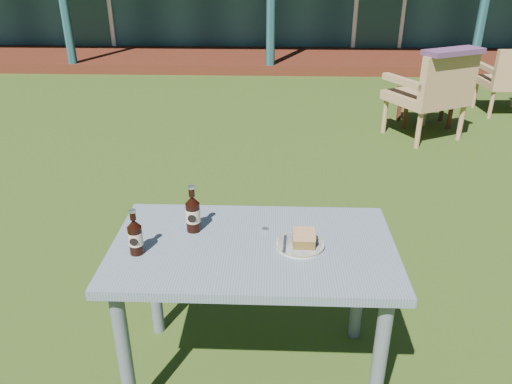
{
  "coord_description": "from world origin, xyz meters",
  "views": [
    {
      "loc": [
        0.08,
        -3.4,
        1.84
      ],
      "look_at": [
        0.0,
        -1.3,
        0.82
      ],
      "focal_mm": 35.0,
      "sensor_mm": 36.0,
      "label": 1
    }
  ],
  "objects_px": {
    "cafe_table": "(253,264)",
    "side_table": "(427,96)",
    "cola_bottle_near": "(193,213)",
    "cola_bottle_far": "(135,236)",
    "armchair_left": "(433,91)",
    "plate": "(300,245)",
    "cake_slice": "(304,238)",
    "armchair_right": "(512,78)"
  },
  "relations": [
    {
      "from": "cola_bottle_near",
      "to": "armchair_right",
      "type": "bearing_deg",
      "value": 52.75
    },
    {
      "from": "cafe_table",
      "to": "cola_bottle_near",
      "type": "bearing_deg",
      "value": 158.4
    },
    {
      "from": "plate",
      "to": "armchair_left",
      "type": "distance_m",
      "value": 3.73
    },
    {
      "from": "cola_bottle_far",
      "to": "armchair_left",
      "type": "bearing_deg",
      "value": 57.65
    },
    {
      "from": "cola_bottle_far",
      "to": "armchair_left",
      "type": "height_order",
      "value": "armchair_left"
    },
    {
      "from": "cake_slice",
      "to": "cola_bottle_far",
      "type": "distance_m",
      "value": 0.69
    },
    {
      "from": "cola_bottle_far",
      "to": "plate",
      "type": "bearing_deg",
      "value": 6.55
    },
    {
      "from": "cake_slice",
      "to": "side_table",
      "type": "distance_m",
      "value": 4.23
    },
    {
      "from": "plate",
      "to": "cake_slice",
      "type": "xyz_separation_m",
      "value": [
        0.01,
        -0.01,
        0.04
      ]
    },
    {
      "from": "cafe_table",
      "to": "cake_slice",
      "type": "height_order",
      "value": "cake_slice"
    },
    {
      "from": "armchair_left",
      "to": "armchair_right",
      "type": "height_order",
      "value": "armchair_left"
    },
    {
      "from": "plate",
      "to": "cola_bottle_far",
      "type": "distance_m",
      "value": 0.68
    },
    {
      "from": "armchair_right",
      "to": "armchair_left",
      "type": "bearing_deg",
      "value": -142.45
    },
    {
      "from": "cake_slice",
      "to": "cola_bottle_near",
      "type": "distance_m",
      "value": 0.5
    },
    {
      "from": "plate",
      "to": "armchair_right",
      "type": "xyz_separation_m",
      "value": [
        2.73,
        4.32,
        -0.27
      ]
    },
    {
      "from": "cafe_table",
      "to": "side_table",
      "type": "distance_m",
      "value": 4.29
    },
    {
      "from": "armchair_right",
      "to": "side_table",
      "type": "distance_m",
      "value": 1.2
    },
    {
      "from": "plate",
      "to": "armchair_right",
      "type": "relative_size",
      "value": 0.25
    },
    {
      "from": "cafe_table",
      "to": "plate",
      "type": "bearing_deg",
      "value": -2.43
    },
    {
      "from": "cola_bottle_near",
      "to": "armchair_right",
      "type": "height_order",
      "value": "cola_bottle_near"
    },
    {
      "from": "armchair_left",
      "to": "cake_slice",
      "type": "bearing_deg",
      "value": -113.98
    },
    {
      "from": "cake_slice",
      "to": "side_table",
      "type": "xyz_separation_m",
      "value": [
        1.61,
        3.9,
        -0.42
      ]
    },
    {
      "from": "plate",
      "to": "cola_bottle_far",
      "type": "relative_size",
      "value": 1.02
    },
    {
      "from": "plate",
      "to": "cola_bottle_near",
      "type": "relative_size",
      "value": 0.94
    },
    {
      "from": "armchair_left",
      "to": "side_table",
      "type": "height_order",
      "value": "armchair_left"
    },
    {
      "from": "side_table",
      "to": "cake_slice",
      "type": "bearing_deg",
      "value": -112.42
    },
    {
      "from": "cafe_table",
      "to": "side_table",
      "type": "height_order",
      "value": "cafe_table"
    },
    {
      "from": "cake_slice",
      "to": "side_table",
      "type": "bearing_deg",
      "value": 67.58
    },
    {
      "from": "cola_bottle_far",
      "to": "side_table",
      "type": "height_order",
      "value": "cola_bottle_far"
    },
    {
      "from": "cake_slice",
      "to": "armchair_right",
      "type": "relative_size",
      "value": 0.11
    },
    {
      "from": "cafe_table",
      "to": "armchair_left",
      "type": "height_order",
      "value": "armchair_left"
    },
    {
      "from": "armchair_right",
      "to": "plate",
      "type": "bearing_deg",
      "value": -122.31
    },
    {
      "from": "cola_bottle_near",
      "to": "armchair_left",
      "type": "relative_size",
      "value": 0.23
    },
    {
      "from": "cafe_table",
      "to": "cake_slice",
      "type": "xyz_separation_m",
      "value": [
        0.21,
        -0.02,
        0.15
      ]
    },
    {
      "from": "plate",
      "to": "armchair_left",
      "type": "relative_size",
      "value": 0.22
    },
    {
      "from": "cafe_table",
      "to": "armchair_left",
      "type": "relative_size",
      "value": 1.29
    },
    {
      "from": "cafe_table",
      "to": "cola_bottle_near",
      "type": "height_order",
      "value": "cola_bottle_near"
    },
    {
      "from": "side_table",
      "to": "cola_bottle_far",
      "type": "bearing_deg",
      "value": -120.04
    },
    {
      "from": "side_table",
      "to": "cafe_table",
      "type": "bearing_deg",
      "value": -115.11
    },
    {
      "from": "plate",
      "to": "cola_bottle_far",
      "type": "xyz_separation_m",
      "value": [
        -0.67,
        -0.08,
        0.07
      ]
    },
    {
      "from": "cola_bottle_near",
      "to": "armchair_right",
      "type": "xyz_separation_m",
      "value": [
        3.2,
        4.2,
        -0.35
      ]
    },
    {
      "from": "cafe_table",
      "to": "armchair_right",
      "type": "xyz_separation_m",
      "value": [
        2.93,
        4.31,
        -0.16
      ]
    }
  ]
}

